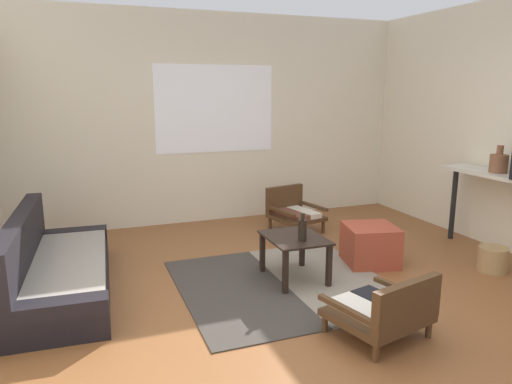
{
  "coord_description": "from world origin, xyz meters",
  "views": [
    {
      "loc": [
        -1.71,
        -3.05,
        1.73
      ],
      "look_at": [
        -0.12,
        1.18,
        0.76
      ],
      "focal_mm": 33.35,
      "sensor_mm": 36.0,
      "label": 1
    }
  ],
  "objects_px": {
    "couch": "(54,270)",
    "armchair_striped_foreground": "(385,310)",
    "coffee_table": "(295,245)",
    "armchair_by_window": "(293,210)",
    "clay_vase": "(499,163)",
    "ottoman_orange": "(370,245)",
    "glass_bottle": "(302,229)",
    "wicker_basket": "(493,259)"
  },
  "relations": [
    {
      "from": "coffee_table",
      "to": "armchair_by_window",
      "type": "distance_m",
      "value": 1.6
    },
    {
      "from": "coffee_table",
      "to": "wicker_basket",
      "type": "bearing_deg",
      "value": -14.52
    },
    {
      "from": "armchair_striped_foreground",
      "to": "coffee_table",
      "type": "bearing_deg",
      "value": 96.54
    },
    {
      "from": "couch",
      "to": "clay_vase",
      "type": "bearing_deg",
      "value": -7.31
    },
    {
      "from": "wicker_basket",
      "to": "ottoman_orange",
      "type": "bearing_deg",
      "value": 149.38
    },
    {
      "from": "coffee_table",
      "to": "armchair_striped_foreground",
      "type": "height_order",
      "value": "armchair_striped_foreground"
    },
    {
      "from": "ottoman_orange",
      "to": "glass_bottle",
      "type": "xyz_separation_m",
      "value": [
        -0.88,
        -0.23,
        0.32
      ]
    },
    {
      "from": "armchair_by_window",
      "to": "wicker_basket",
      "type": "height_order",
      "value": "armchair_by_window"
    },
    {
      "from": "ottoman_orange",
      "to": "wicker_basket",
      "type": "relative_size",
      "value": 1.78
    },
    {
      "from": "coffee_table",
      "to": "clay_vase",
      "type": "xyz_separation_m",
      "value": [
        2.28,
        -0.1,
        0.66
      ]
    },
    {
      "from": "armchair_by_window",
      "to": "wicker_basket",
      "type": "relative_size",
      "value": 2.45
    },
    {
      "from": "glass_bottle",
      "to": "armchair_by_window",
      "type": "bearing_deg",
      "value": 67.69
    },
    {
      "from": "armchair_by_window",
      "to": "clay_vase",
      "type": "bearing_deg",
      "value": -43.7
    },
    {
      "from": "armchair_striped_foreground",
      "to": "ottoman_orange",
      "type": "bearing_deg",
      "value": 60.0
    },
    {
      "from": "armchair_by_window",
      "to": "glass_bottle",
      "type": "bearing_deg",
      "value": -112.31
    },
    {
      "from": "armchair_striped_foreground",
      "to": "glass_bottle",
      "type": "height_order",
      "value": "glass_bottle"
    },
    {
      "from": "armchair_striped_foreground",
      "to": "clay_vase",
      "type": "height_order",
      "value": "clay_vase"
    },
    {
      "from": "clay_vase",
      "to": "glass_bottle",
      "type": "bearing_deg",
      "value": -179.26
    },
    {
      "from": "coffee_table",
      "to": "clay_vase",
      "type": "relative_size",
      "value": 2.19
    },
    {
      "from": "coffee_table",
      "to": "armchair_by_window",
      "type": "height_order",
      "value": "armchair_by_window"
    },
    {
      "from": "wicker_basket",
      "to": "coffee_table",
      "type": "bearing_deg",
      "value": 165.48
    },
    {
      "from": "armchair_striped_foreground",
      "to": "wicker_basket",
      "type": "relative_size",
      "value": 2.72
    },
    {
      "from": "couch",
      "to": "armchair_by_window",
      "type": "bearing_deg",
      "value": 19.89
    },
    {
      "from": "couch",
      "to": "ottoman_orange",
      "type": "relative_size",
      "value": 4.11
    },
    {
      "from": "couch",
      "to": "wicker_basket",
      "type": "bearing_deg",
      "value": -13.52
    },
    {
      "from": "ottoman_orange",
      "to": "wicker_basket",
      "type": "distance_m",
      "value": 1.17
    },
    {
      "from": "clay_vase",
      "to": "armchair_striped_foreground",
      "type": "bearing_deg",
      "value": -152.68
    },
    {
      "from": "armchair_by_window",
      "to": "clay_vase",
      "type": "xyz_separation_m",
      "value": [
        1.62,
        -1.55,
        0.73
      ]
    },
    {
      "from": "ottoman_orange",
      "to": "clay_vase",
      "type": "relative_size",
      "value": 1.73
    },
    {
      "from": "coffee_table",
      "to": "glass_bottle",
      "type": "relative_size",
      "value": 2.47
    },
    {
      "from": "armchair_by_window",
      "to": "ottoman_orange",
      "type": "height_order",
      "value": "armchair_by_window"
    },
    {
      "from": "coffee_table",
      "to": "glass_bottle",
      "type": "bearing_deg",
      "value": -83.46
    },
    {
      "from": "ottoman_orange",
      "to": "couch",
      "type": "bearing_deg",
      "value": 173.1
    },
    {
      "from": "couch",
      "to": "coffee_table",
      "type": "distance_m",
      "value": 2.12
    },
    {
      "from": "ottoman_orange",
      "to": "clay_vase",
      "type": "distance_m",
      "value": 1.61
    },
    {
      "from": "couch",
      "to": "clay_vase",
      "type": "distance_m",
      "value": 4.45
    },
    {
      "from": "couch",
      "to": "armchair_striped_foreground",
      "type": "distance_m",
      "value": 2.76
    },
    {
      "from": "coffee_table",
      "to": "glass_bottle",
      "type": "height_order",
      "value": "glass_bottle"
    },
    {
      "from": "armchair_by_window",
      "to": "coffee_table",
      "type": "bearing_deg",
      "value": -114.49
    },
    {
      "from": "couch",
      "to": "armchair_striped_foreground",
      "type": "relative_size",
      "value": 2.68
    },
    {
      "from": "wicker_basket",
      "to": "clay_vase",
      "type": "bearing_deg",
      "value": 46.12
    },
    {
      "from": "coffee_table",
      "to": "wicker_basket",
      "type": "height_order",
      "value": "coffee_table"
    }
  ]
}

